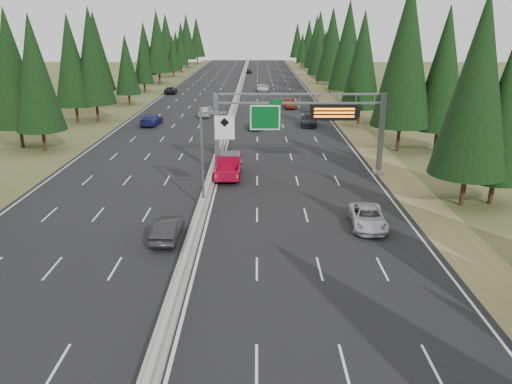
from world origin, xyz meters
TOP-DOWN VIEW (x-y plane):
  - road at (0.00, 80.00)m, footprint 32.00×260.00m
  - shoulder_right at (17.80, 80.00)m, footprint 3.60×260.00m
  - shoulder_left at (-17.80, 80.00)m, footprint 3.60×260.00m
  - median_barrier at (0.00, 80.00)m, footprint 0.70×260.00m
  - sign_gantry at (8.92, 34.88)m, footprint 16.75×0.98m
  - hov_sign_pole at (0.58, 24.97)m, footprint 2.80×0.50m
  - tree_row_right at (21.84, 70.61)m, footprint 12.64×241.00m
  - tree_row_left at (-22.33, 80.02)m, footprint 12.06×239.01m
  - silver_minivan at (12.22, 21.11)m, footprint 2.70×5.29m
  - red_pickup at (1.50, 34.17)m, footprint 2.26×6.33m
  - car_ahead_green at (3.94, 57.50)m, footprint 1.95×4.56m
  - car_ahead_dkred at (9.92, 76.34)m, footprint 1.80×4.90m
  - car_ahead_dkgrey at (11.79, 60.03)m, footprint 2.86×5.86m
  - car_ahead_white at (5.49, 100.82)m, footprint 2.59×5.45m
  - car_ahead_far at (1.64, 146.45)m, footprint 1.76×3.99m
  - car_onc_near at (-1.79, 18.84)m, footprint 1.64×4.59m
  - car_onc_blue at (-11.29, 60.20)m, footprint 2.74×5.83m
  - car_onc_white at (-4.07, 67.64)m, footprint 2.39×4.98m
  - car_onc_far at (-14.50, 96.72)m, footprint 2.80×5.49m

SIDE VIEW (x-z plane):
  - shoulder_right at x=17.80m, z-range 0.00..0.06m
  - shoulder_left at x=-17.80m, z-range 0.00..0.06m
  - road at x=0.00m, z-range 0.00..0.08m
  - median_barrier at x=0.00m, z-range -0.01..0.84m
  - car_ahead_far at x=1.64m, z-range 0.08..1.41m
  - silver_minivan at x=12.22m, z-range 0.08..1.51m
  - car_onc_far at x=-14.50m, z-range 0.08..1.57m
  - car_ahead_white at x=5.49m, z-range 0.08..1.58m
  - car_onc_near at x=-1.79m, z-range 0.08..1.59m
  - car_ahead_green at x=3.94m, z-range 0.08..1.62m
  - car_ahead_dkred at x=9.92m, z-range 0.08..1.68m
  - car_onc_white at x=-4.07m, z-range 0.08..1.72m
  - car_ahead_dkgrey at x=11.79m, z-range 0.08..1.72m
  - car_onc_blue at x=-11.29m, z-range 0.08..1.72m
  - red_pickup at x=1.50m, z-range 0.19..2.25m
  - hov_sign_pole at x=0.58m, z-range 0.72..8.72m
  - sign_gantry at x=8.92m, z-range 1.37..9.17m
  - tree_row_left at x=-22.33m, z-range 0.00..18.09m
  - tree_row_right at x=21.84m, z-range 0.08..19.03m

